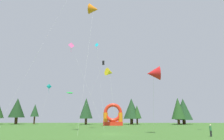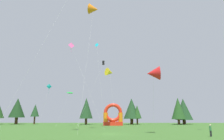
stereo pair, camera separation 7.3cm
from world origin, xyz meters
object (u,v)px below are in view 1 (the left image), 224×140
Objects in this scene: kite_pink_diamond at (71,47)px; kite_cyan_diamond at (97,46)px; kite_red_delta at (154,73)px; kite_yellow_delta at (110,72)px; kite_orange_delta at (94,9)px; inflatable_yellow_castle at (113,118)px; person_left_edge at (211,129)px; kite_black_box at (103,63)px; kite_green_parafoil at (70,93)px; kite_teal_diamond at (49,87)px.

kite_cyan_diamond reaches higher than kite_pink_diamond.
kite_red_delta is 0.68× the size of kite_yellow_delta.
inflatable_yellow_castle is at bearing 81.59° from kite_orange_delta.
kite_cyan_diamond is 47.53m from person_left_edge.
kite_pink_diamond is at bearing -43.18° from person_left_edge.
kite_orange_delta is 20.87m from kite_yellow_delta.
kite_orange_delta is 24.95m from kite_cyan_diamond.
kite_orange_delta is (-1.34, -16.04, 8.18)m from kite_black_box.
kite_orange_delta is at bearing -87.16° from kite_cyan_diamond.
kite_pink_diamond is at bearing -78.48° from kite_green_parafoil.
kite_pink_diamond is 0.70× the size of kite_orange_delta.
kite_pink_diamond is 32.24m from person_left_edge.
kite_green_parafoil reaches higher than inflatable_yellow_castle.
kite_black_box is at bearing 85.22° from kite_orange_delta.
inflatable_yellow_castle is (-7.10, 34.74, -7.55)m from kite_red_delta.
inflatable_yellow_castle is at bearing 16.79° from kite_teal_diamond.
kite_yellow_delta is (11.91, -3.22, 5.54)m from kite_green_parafoil.
kite_black_box is 26.73m from kite_red_delta.
person_left_edge is (17.14, -26.78, -16.51)m from kite_black_box.
kite_red_delta is at bearing -55.19° from kite_green_parafoil.
kite_green_parafoil is 0.61× the size of kite_yellow_delta.
kite_teal_diamond is (-26.29, 28.95, 1.61)m from kite_red_delta.
kite_yellow_delta reaches higher than person_left_edge.
kite_teal_diamond is 47.65m from person_left_edge.
kite_red_delta is (16.24, -10.61, -8.23)m from kite_pink_diamond.
kite_black_box reaches higher than inflatable_yellow_castle.
kite_red_delta is 0.42× the size of kite_cyan_diamond.
kite_teal_diamond is 22.04m from inflatable_yellow_castle.
kite_teal_diamond is at bearing 118.71° from kite_pink_diamond.
kite_pink_diamond is at bearing -119.08° from kite_yellow_delta.
kite_green_parafoil is 15.96m from inflatable_yellow_castle.
kite_teal_diamond is (-15.19, 21.29, -14.19)m from kite_orange_delta.
kite_cyan_diamond is 20.07m from kite_teal_diamond.
kite_orange_delta reaches higher than kite_black_box.
kite_yellow_delta is (-8.01, 25.42, 5.27)m from kite_red_delta.
kite_cyan_diamond is (-12.33, 32.58, 15.57)m from kite_red_delta.
person_left_edge is at bearing -61.63° from kite_yellow_delta.
kite_pink_diamond is at bearing 146.85° from kite_red_delta.
kite_black_box is at bearing 63.64° from kite_pink_diamond.
kite_orange_delta reaches higher than kite_green_parafoil.
kite_red_delta is 0.41× the size of kite_orange_delta.
kite_cyan_diamond reaches higher than kite_teal_diamond.
kite_cyan_diamond is 15.14× the size of person_left_edge.
kite_green_parafoil is at bearing 124.81° from kite_red_delta.
kite_cyan_diamond is at bearing 110.74° from kite_red_delta.
kite_yellow_delta reaches higher than kite_teal_diamond.
kite_orange_delta reaches higher than kite_teal_diamond.
kite_orange_delta is at bearing -54.50° from kite_teal_diamond.
person_left_edge is (27.30, -31.72, -8.63)m from kite_green_parafoil.
kite_pink_diamond reaches higher than inflatable_yellow_castle.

